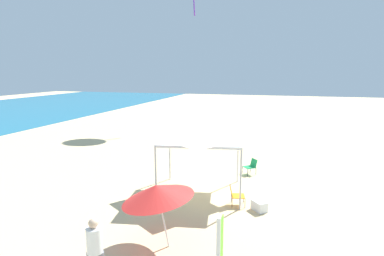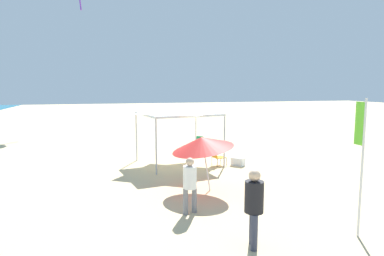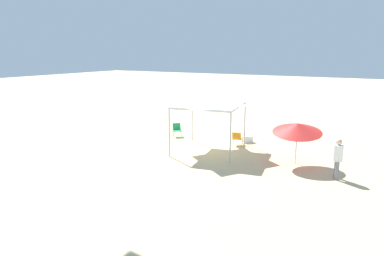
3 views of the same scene
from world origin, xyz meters
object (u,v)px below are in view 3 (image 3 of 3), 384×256
(beach_umbrella, at_px, (297,128))
(folding_chair_facing_ocean, at_px, (177,129))
(cooler_box, at_px, (247,139))
(person_by_tent, at_px, (338,156))
(folding_chair_left_of_tent, at_px, (237,138))
(canopy_tent, at_px, (209,101))

(beach_umbrella, xyz_separation_m, folding_chair_facing_ocean, (7.94, -2.15, -1.35))
(beach_umbrella, relative_size, folding_chair_facing_ocean, 2.82)
(cooler_box, bearing_deg, person_by_tent, 144.51)
(beach_umbrella, bearing_deg, cooler_box, -39.71)
(folding_chair_left_of_tent, bearing_deg, canopy_tent, 49.33)
(folding_chair_left_of_tent, distance_m, cooler_box, 1.07)
(canopy_tent, distance_m, folding_chair_left_of_tent, 2.98)
(folding_chair_facing_ocean, distance_m, person_by_tent, 10.37)
(cooler_box, height_order, person_by_tent, person_by_tent)
(folding_chair_facing_ocean, relative_size, person_by_tent, 0.47)
(folding_chair_facing_ocean, height_order, cooler_box, folding_chair_facing_ocean)
(canopy_tent, height_order, person_by_tent, canopy_tent)
(canopy_tent, xyz_separation_m, cooler_box, (-1.17, -2.72, -2.53))
(canopy_tent, height_order, folding_chair_left_of_tent, canopy_tent)
(folding_chair_facing_ocean, bearing_deg, beach_umbrella, -54.75)
(canopy_tent, relative_size, beach_umbrella, 1.74)
(folding_chair_left_of_tent, bearing_deg, folding_chair_facing_ocean, -15.71)
(folding_chair_facing_ocean, relative_size, cooler_box, 1.11)
(beach_umbrella, height_order, person_by_tent, beach_umbrella)
(canopy_tent, xyz_separation_m, person_by_tent, (-6.61, 1.16, -1.71))
(canopy_tent, bearing_deg, cooler_box, -113.35)
(person_by_tent, bearing_deg, folding_chair_left_of_tent, 47.07)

